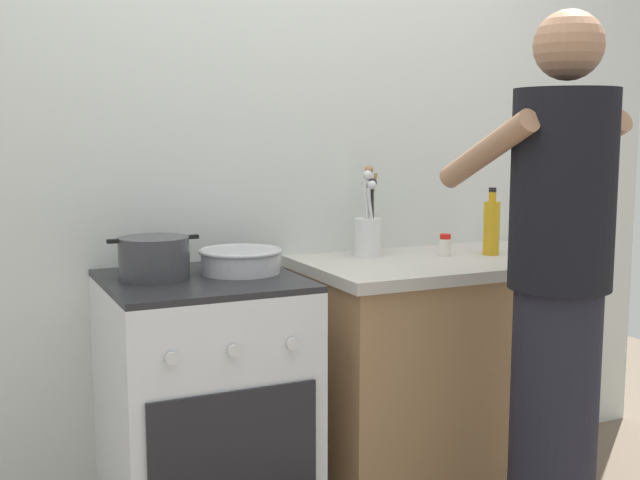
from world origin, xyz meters
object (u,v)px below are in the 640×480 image
(pot, at_px, (154,258))
(spice_bottle, at_px, (445,245))
(oil_bottle, at_px, (492,227))
(stove_range, at_px, (204,414))
(utensil_crock, at_px, (368,230))
(person, at_px, (557,301))
(mixing_bowl, at_px, (241,260))

(pot, bearing_deg, spice_bottle, 0.26)
(spice_bottle, bearing_deg, oil_bottle, -14.15)
(stove_range, distance_m, oil_bottle, 1.25)
(utensil_crock, relative_size, spice_bottle, 4.07)
(spice_bottle, relative_size, person, 0.05)
(oil_bottle, distance_m, person, 0.65)
(pot, height_order, oil_bottle, oil_bottle)
(mixing_bowl, xyz_separation_m, person, (0.77, -0.63, -0.08))
(utensil_crock, relative_size, oil_bottle, 1.33)
(pot, relative_size, person, 0.17)
(stove_range, relative_size, person, 0.53)
(pot, bearing_deg, mixing_bowl, -1.94)
(person, bearing_deg, pot, 148.50)
(stove_range, relative_size, utensil_crock, 2.70)
(spice_bottle, height_order, person, person)
(utensil_crock, height_order, spice_bottle, utensil_crock)
(pot, bearing_deg, stove_range, -14.57)
(utensil_crock, bearing_deg, person, -73.80)
(mixing_bowl, xyz_separation_m, spice_bottle, (0.80, 0.01, -0.00))
(utensil_crock, bearing_deg, spice_bottle, -25.12)
(utensil_crock, bearing_deg, oil_bottle, -20.89)
(stove_range, bearing_deg, oil_bottle, -0.13)
(pot, relative_size, oil_bottle, 1.14)
(mixing_bowl, bearing_deg, person, -39.50)
(oil_bottle, bearing_deg, spice_bottle, 165.85)
(mixing_bowl, relative_size, oil_bottle, 1.08)
(mixing_bowl, bearing_deg, pot, 178.06)
(mixing_bowl, height_order, utensil_crock, utensil_crock)
(stove_range, xyz_separation_m, pot, (-0.14, 0.04, 0.52))
(stove_range, height_order, oil_bottle, oil_bottle)
(stove_range, relative_size, spice_bottle, 10.97)
(stove_range, xyz_separation_m, person, (0.91, -0.60, 0.41))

